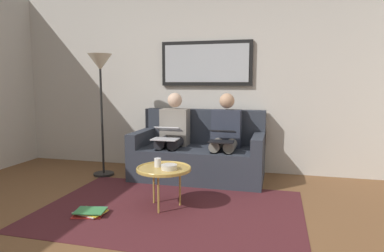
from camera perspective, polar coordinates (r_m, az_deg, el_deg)
name	(u,v)px	position (r m, az deg, el deg)	size (l,w,h in m)	color
wall_rear	(207,81)	(4.98, 2.62, 7.59)	(6.00, 0.12, 2.60)	beige
area_rug	(171,209)	(3.52, -3.57, -13.89)	(2.60, 1.80, 0.01)	#4C1E23
couch	(200,154)	(4.61, 1.30, -4.74)	(1.72, 0.90, 0.90)	#2D333D
framed_mirror	(206,63)	(4.89, 2.41, 10.53)	(1.32, 0.05, 0.63)	black
coffee_table	(164,169)	(3.47, -4.78, -7.28)	(0.56, 0.56, 0.43)	tan
cup	(158,162)	(3.51, -5.83, -6.15)	(0.07, 0.07, 0.09)	silver
bowl	(169,167)	(3.39, -3.90, -6.94)	(0.16, 0.16, 0.05)	beige
person_left	(225,134)	(4.42, 5.66, -1.40)	(0.38, 0.58, 1.14)	#2D3342
laptop_black	(222,136)	(4.18, 5.14, -1.66)	(0.30, 0.34, 0.14)	black
person_right	(173,132)	(4.58, -3.27, -1.06)	(0.38, 0.58, 1.14)	gray
laptop_silver	(167,133)	(4.36, -4.22, -1.27)	(0.33, 0.36, 0.16)	silver
magazine_stack	(90,212)	(3.53, -16.88, -13.73)	(0.34, 0.30, 0.05)	red
standing_lamp	(100,76)	(4.74, -15.22, 8.22)	(0.32, 0.32, 1.66)	black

